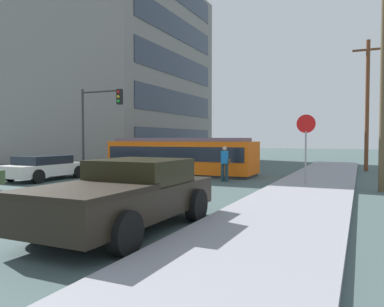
% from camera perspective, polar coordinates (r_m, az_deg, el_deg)
% --- Properties ---
extents(ground_plane, '(120.00, 120.00, 0.00)m').
position_cam_1_polar(ground_plane, '(20.36, -0.83, -3.44)').
color(ground_plane, '#3F5151').
extents(sidewalk_curb_right, '(3.20, 36.00, 0.14)m').
position_cam_1_polar(sidewalk_curb_right, '(14.58, 17.05, -5.55)').
color(sidewalk_curb_right, gray).
rests_on(sidewalk_curb_right, ground).
extents(lane_stripe_1, '(0.16, 2.40, 0.01)m').
position_cam_1_polar(lane_stripe_1, '(13.60, -15.39, -6.37)').
color(lane_stripe_1, silver).
rests_on(lane_stripe_1, ground).
extents(lane_stripe_2, '(0.16, 2.40, 0.01)m').
position_cam_1_polar(lane_stripe_2, '(16.84, -6.64, -4.64)').
color(lane_stripe_2, silver).
rests_on(lane_stripe_2, ground).
extents(lane_stripe_3, '(0.16, 2.40, 0.01)m').
position_cam_1_polar(lane_stripe_3, '(26.46, 5.26, -2.12)').
color(lane_stripe_3, silver).
rests_on(lane_stripe_3, ground).
extents(lane_stripe_4, '(0.16, 2.40, 0.01)m').
position_cam_1_polar(lane_stripe_4, '(32.17, 8.75, -1.35)').
color(lane_stripe_4, silver).
rests_on(lane_stripe_4, ground).
extents(corner_building, '(17.62, 16.13, 16.00)m').
position_cam_1_polar(corner_building, '(37.77, -14.40, 11.31)').
color(corner_building, gray).
rests_on(corner_building, ground).
extents(streetcar_tram, '(8.30, 2.61, 2.07)m').
position_cam_1_polar(streetcar_tram, '(21.07, -1.55, -0.33)').
color(streetcar_tram, '#F9620F').
rests_on(streetcar_tram, ground).
extents(city_bus, '(2.58, 5.37, 1.89)m').
position_cam_1_polar(city_bus, '(28.10, 2.68, 0.34)').
color(city_bus, '#A9BDB6').
rests_on(city_bus, ground).
extents(pedestrian_crossing, '(0.46, 0.36, 1.67)m').
position_cam_1_polar(pedestrian_crossing, '(17.73, 5.00, -1.24)').
color(pedestrian_crossing, '#1C3740').
rests_on(pedestrian_crossing, ground).
extents(pickup_truck_parked, '(2.32, 5.02, 1.55)m').
position_cam_1_polar(pickup_truck_parked, '(8.42, -9.75, -6.17)').
color(pickup_truck_parked, black).
rests_on(pickup_truck_parked, ground).
extents(parked_sedan_mid, '(2.16, 4.33, 1.19)m').
position_cam_1_polar(parked_sedan_mid, '(19.83, -21.45, -1.94)').
color(parked_sedan_mid, silver).
rests_on(parked_sedan_mid, ground).
extents(stop_sign, '(0.76, 0.07, 2.88)m').
position_cam_1_polar(stop_sign, '(16.12, 16.92, 2.77)').
color(stop_sign, gray).
rests_on(stop_sign, sidewalk_curb_right).
extents(traffic_light_mast, '(2.78, 0.33, 4.88)m').
position_cam_1_polar(traffic_light_mast, '(21.97, -14.07, 5.85)').
color(traffic_light_mast, '#333333').
rests_on(traffic_light_mast, ground).
extents(utility_pole_near, '(1.80, 0.24, 8.71)m').
position_cam_1_polar(utility_pole_near, '(16.15, 27.11, 10.96)').
color(utility_pole_near, brown).
rests_on(utility_pole_near, ground).
extents(utility_pole_mid, '(1.80, 0.24, 8.10)m').
position_cam_1_polar(utility_pole_mid, '(25.76, 25.08, 6.97)').
color(utility_pole_mid, brown).
rests_on(utility_pole_mid, ground).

